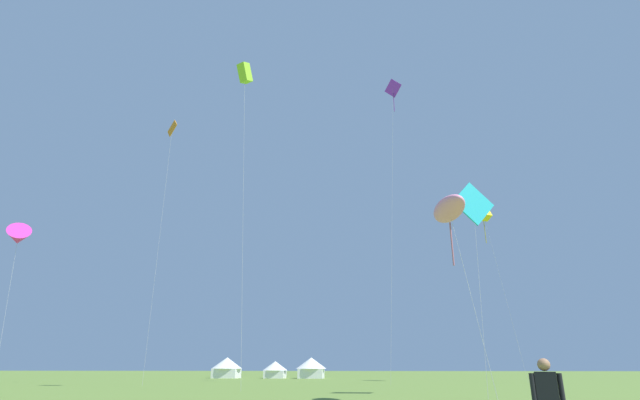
% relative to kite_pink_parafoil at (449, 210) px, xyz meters
% --- Properties ---
extents(kite_pink_parafoil, '(2.03, 3.72, 9.63)m').
position_rel_kite_pink_parafoil_xyz_m(kite_pink_parafoil, '(0.00, 0.00, 0.00)').
color(kite_pink_parafoil, pink).
rests_on(kite_pink_parafoil, ground).
extents(kite_magenta_delta, '(3.19, 3.26, 14.17)m').
position_rel_kite_pink_parafoil_xyz_m(kite_magenta_delta, '(-35.99, 16.50, 3.89)').
color(kite_magenta_delta, '#E02DA3').
rests_on(kite_magenta_delta, ground).
extents(kite_yellow_box, '(3.42, 2.24, 20.40)m').
position_rel_kite_pink_parafoil_xyz_m(kite_yellow_box, '(9.85, 33.12, 10.19)').
color(kite_yellow_box, yellow).
rests_on(kite_yellow_box, ground).
extents(kite_orange_diamond, '(1.67, 1.52, 26.96)m').
position_rel_kite_pink_parafoil_xyz_m(kite_orange_diamond, '(-24.57, 21.15, 16.41)').
color(kite_orange_diamond, orange).
rests_on(kite_orange_diamond, ground).
extents(kite_cyan_diamond, '(2.83, 2.75, 12.85)m').
position_rel_kite_pink_parafoil_xyz_m(kite_cyan_diamond, '(2.69, 6.39, 2.35)').
color(kite_cyan_diamond, '#1EB7CC').
rests_on(kite_cyan_diamond, ground).
extents(kite_lime_box, '(2.04, 1.74, 26.92)m').
position_rel_kite_pink_parafoil_xyz_m(kite_lime_box, '(-14.29, 12.06, 16.97)').
color(kite_lime_box, '#99DB2D').
rests_on(kite_lime_box, ground).
extents(kite_purple_diamond, '(2.91, 2.54, 33.83)m').
position_rel_kite_pink_parafoil_xyz_m(kite_purple_diamond, '(-0.45, 26.41, 22.99)').
color(kite_purple_diamond, purple).
rests_on(kite_purple_diamond, ground).
extents(festival_tent_right, '(4.46, 4.46, 2.90)m').
position_rel_kite_pink_parafoil_xyz_m(festival_tent_right, '(-25.25, 49.73, -7.35)').
color(festival_tent_right, white).
rests_on(festival_tent_right, ground).
extents(festival_tent_left, '(3.62, 3.62, 2.35)m').
position_rel_kite_pink_parafoil_xyz_m(festival_tent_left, '(-18.01, 49.73, -7.65)').
color(festival_tent_left, white).
rests_on(festival_tent_left, ground).
extents(festival_tent_center, '(4.40, 4.40, 2.86)m').
position_rel_kite_pink_parafoil_xyz_m(festival_tent_center, '(-12.72, 49.73, -7.37)').
color(festival_tent_center, white).
rests_on(festival_tent_center, ground).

